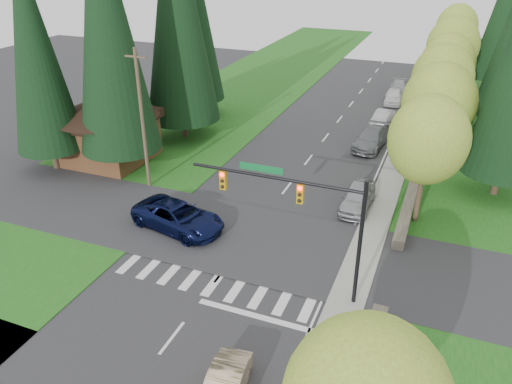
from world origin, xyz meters
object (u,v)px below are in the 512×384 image
Objects in this scene: parked_car_a at (358,198)px; parked_car_c at (382,118)px; suv_navy at (178,217)px; parked_car_b at (371,139)px; parked_car_e at (399,87)px; parked_car_d at (394,96)px.

parked_car_c is at bearing 94.12° from parked_car_a.
suv_navy is 1.46× the size of parked_car_c.
parked_car_b is (8.68, 18.11, -0.06)m from suv_navy.
parked_car_a is 29.46m from parked_car_e.
parked_car_e is (-1.15, 29.43, -0.12)m from parked_car_a.
suv_navy is 37.24m from parked_car_e.
parked_car_b reaches higher than parked_car_c.
parked_car_b is 1.17× the size of parked_car_e.
parked_car_d is at bearing 95.02° from parked_car_b.
parked_car_a is at bearing -43.14° from suv_navy.
suv_navy is 20.08m from parked_car_b.
parked_car_a is (9.84, 6.78, -0.05)m from suv_navy.
parked_car_b is 13.88m from parked_car_d.
parked_car_a reaches higher than parked_car_c.
parked_car_a is 25.23m from parked_car_d.
parked_car_e is at bearing -1.22° from suv_navy.
parked_car_d is at bearing -2.92° from suv_navy.
parked_car_a is 1.03× the size of parked_car_d.
suv_navy reaches higher than parked_car_b.
parked_car_c is (0.00, 6.18, -0.10)m from parked_car_b.
parked_car_a is at bearing -94.55° from parked_car_e.
parked_car_a is 1.12× the size of parked_car_c.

